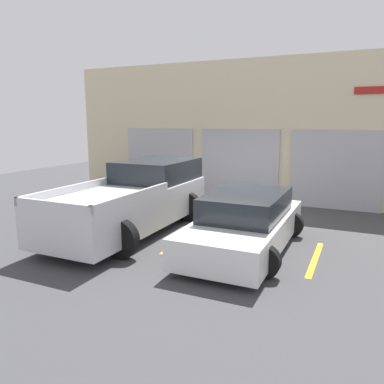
% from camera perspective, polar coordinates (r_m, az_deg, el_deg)
% --- Properties ---
extents(ground_plane, '(28.00, 28.00, 0.00)m').
position_cam_1_polar(ground_plane, '(10.95, 3.34, -4.30)').
color(ground_plane, '#3D3D3F').
extents(shophouse_building, '(14.04, 0.68, 4.95)m').
position_cam_1_polar(shophouse_building, '(13.70, 8.49, 8.92)').
color(shophouse_building, beige).
rests_on(shophouse_building, ground).
extents(pickup_truck, '(2.56, 5.28, 1.75)m').
position_cam_1_polar(pickup_truck, '(9.92, -8.64, -1.03)').
color(pickup_truck, silver).
rests_on(pickup_truck, ground).
extents(sedan_white, '(2.16, 4.40, 1.28)m').
position_cam_1_polar(sedan_white, '(8.49, 8.15, -4.68)').
color(sedan_white, white).
rests_on(sedan_white, ground).
extents(parking_stripe_far_left, '(0.12, 2.20, 0.01)m').
position_cam_1_polar(parking_stripe_far_left, '(10.81, -16.17, -4.90)').
color(parking_stripe_far_left, gold).
rests_on(parking_stripe_far_left, ground).
extents(parking_stripe_left, '(0.12, 2.20, 0.01)m').
position_cam_1_polar(parking_stripe_left, '(9.16, -1.31, -7.28)').
color(parking_stripe_left, gold).
rests_on(parking_stripe_left, ground).
extents(parking_stripe_centre, '(0.12, 2.20, 0.01)m').
position_cam_1_polar(parking_stripe_centre, '(8.36, 18.24, -9.64)').
color(parking_stripe_centre, gold).
rests_on(parking_stripe_centre, ground).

